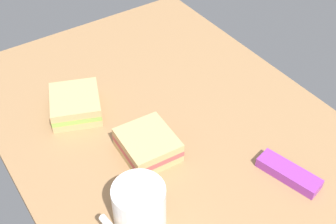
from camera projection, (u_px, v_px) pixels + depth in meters
tabletop at (168, 126)px, 92.92cm from camera, size 90.00×64.00×2.00cm
coffee_mug_black at (139, 206)px, 71.37cm from camera, size 8.66×10.99×8.70cm
sandwich_main at (148, 145)px, 84.50cm from camera, size 11.35×10.33×4.40cm
sandwich_side at (75, 104)px, 93.18cm from camera, size 14.13×13.50×4.40cm
snack_bar at (289, 173)px, 80.95cm from camera, size 12.45×6.62×2.00cm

